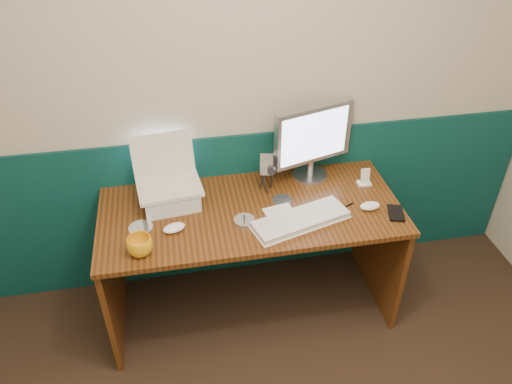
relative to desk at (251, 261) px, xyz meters
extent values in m
cube|color=#BCB29F|center=(0.04, 0.37, 0.88)|extent=(3.50, 0.04, 2.50)
cube|color=#073432|center=(0.04, 0.36, 0.12)|extent=(3.48, 0.02, 1.00)
cube|color=#3B200A|center=(0.00, 0.00, 0.00)|extent=(1.60, 0.70, 0.75)
cube|color=silver|center=(-0.41, 0.13, 0.42)|extent=(0.31, 0.27, 0.10)
cube|color=silver|center=(0.23, -0.15, 0.39)|extent=(0.53, 0.30, 0.03)
ellipsoid|color=white|center=(0.62, -0.11, 0.39)|extent=(0.12, 0.07, 0.04)
ellipsoid|color=white|center=(-0.41, -0.10, 0.39)|extent=(0.13, 0.10, 0.04)
imported|color=gold|center=(-0.57, -0.24, 0.42)|extent=(0.16, 0.16, 0.10)
cylinder|color=silver|center=(-0.05, -0.10, 0.39)|extent=(0.11, 0.11, 0.02)
cylinder|color=silver|center=(-0.58, -0.05, 0.38)|extent=(0.12, 0.12, 0.00)
cylinder|color=silver|center=(0.18, 0.05, 0.38)|extent=(0.11, 0.11, 0.00)
cylinder|color=black|center=(0.48, -0.08, 0.38)|extent=(0.14, 0.07, 0.01)
cube|color=white|center=(0.14, -0.05, 0.38)|extent=(0.17, 0.13, 0.00)
cube|color=white|center=(0.67, 0.11, 0.38)|extent=(0.07, 0.06, 0.01)
cube|color=white|center=(0.67, 0.11, 0.43)|extent=(0.05, 0.03, 0.09)
cube|color=black|center=(0.74, -0.18, 0.38)|extent=(0.11, 0.15, 0.02)
camera|label=1|loc=(-0.36, -2.06, 2.00)|focal=35.00mm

